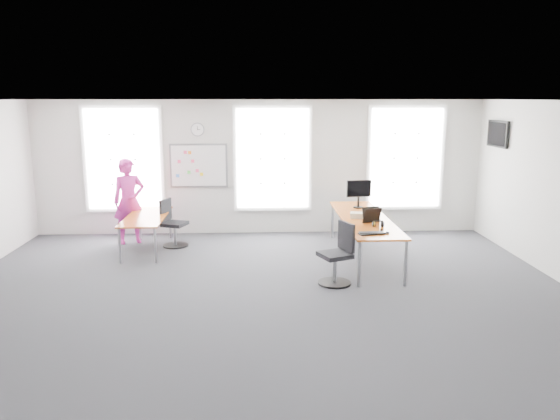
{
  "coord_description": "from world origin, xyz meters",
  "views": [
    {
      "loc": [
        -0.07,
        -8.18,
        3.04
      ],
      "look_at": [
        0.34,
        1.2,
        1.1
      ],
      "focal_mm": 35.0,
      "sensor_mm": 36.0,
      "label": 1
    }
  ],
  "objects_px": {
    "desk_left": "(146,219)",
    "person": "(129,201)",
    "chair_right": "(338,257)",
    "keyboard": "(372,233)",
    "chair_left": "(172,226)",
    "headphones": "(378,224)",
    "monitor": "(359,191)",
    "desk_right": "(364,220)"
  },
  "relations": [
    {
      "from": "desk_left",
      "to": "person",
      "type": "xyz_separation_m",
      "value": [
        -0.46,
        0.59,
        0.25
      ]
    },
    {
      "from": "desk_left",
      "to": "chair_right",
      "type": "distance_m",
      "value": 4.19
    },
    {
      "from": "desk_left",
      "to": "keyboard",
      "type": "xyz_separation_m",
      "value": [
        4.14,
        -2.06,
        0.17
      ]
    },
    {
      "from": "desk_left",
      "to": "keyboard",
      "type": "height_order",
      "value": "keyboard"
    },
    {
      "from": "desk_left",
      "to": "chair_left",
      "type": "relative_size",
      "value": 1.96
    },
    {
      "from": "desk_left",
      "to": "chair_right",
      "type": "relative_size",
      "value": 1.88
    },
    {
      "from": "keyboard",
      "to": "chair_left",
      "type": "bearing_deg",
      "value": 132.8
    },
    {
      "from": "keyboard",
      "to": "headphones",
      "type": "distance_m",
      "value": 0.56
    },
    {
      "from": "desk_left",
      "to": "keyboard",
      "type": "relative_size",
      "value": 4.34
    },
    {
      "from": "chair_right",
      "to": "monitor",
      "type": "bearing_deg",
      "value": 138.92
    },
    {
      "from": "person",
      "to": "chair_left",
      "type": "bearing_deg",
      "value": -40.63
    },
    {
      "from": "monitor",
      "to": "desk_right",
      "type": "bearing_deg",
      "value": -101.86
    },
    {
      "from": "chair_left",
      "to": "chair_right",
      "type": "bearing_deg",
      "value": -108.56
    },
    {
      "from": "keyboard",
      "to": "monitor",
      "type": "bearing_deg",
      "value": 70.57
    },
    {
      "from": "person",
      "to": "chair_right",
      "type": "bearing_deg",
      "value": -57.2
    },
    {
      "from": "desk_left",
      "to": "headphones",
      "type": "height_order",
      "value": "headphones"
    },
    {
      "from": "chair_right",
      "to": "headphones",
      "type": "bearing_deg",
      "value": 106.59
    },
    {
      "from": "chair_left",
      "to": "headphones",
      "type": "xyz_separation_m",
      "value": [
        3.88,
        -1.82,
        0.43
      ]
    },
    {
      "from": "chair_left",
      "to": "keyboard",
      "type": "distance_m",
      "value": 4.37
    },
    {
      "from": "chair_right",
      "to": "keyboard",
      "type": "xyz_separation_m",
      "value": [
        0.58,
        0.14,
        0.36
      ]
    },
    {
      "from": "chair_left",
      "to": "person",
      "type": "distance_m",
      "value": 1.09
    },
    {
      "from": "keyboard",
      "to": "monitor",
      "type": "xyz_separation_m",
      "value": [
        0.18,
        2.21,
        0.34
      ]
    },
    {
      "from": "chair_right",
      "to": "monitor",
      "type": "distance_m",
      "value": 2.57
    },
    {
      "from": "chair_right",
      "to": "chair_left",
      "type": "bearing_deg",
      "value": -151.8
    },
    {
      "from": "chair_left",
      "to": "headphones",
      "type": "height_order",
      "value": "chair_left"
    },
    {
      "from": "desk_right",
      "to": "person",
      "type": "xyz_separation_m",
      "value": [
        -4.73,
        1.37,
        0.15
      ]
    },
    {
      "from": "chair_left",
      "to": "headphones",
      "type": "bearing_deg",
      "value": -94.96
    },
    {
      "from": "headphones",
      "to": "monitor",
      "type": "relative_size",
      "value": 0.34
    },
    {
      "from": "desk_right",
      "to": "keyboard",
      "type": "relative_size",
      "value": 7.41
    },
    {
      "from": "desk_right",
      "to": "person",
      "type": "relative_size",
      "value": 1.84
    },
    {
      "from": "monitor",
      "to": "chair_right",
      "type": "bearing_deg",
      "value": -116.24
    },
    {
      "from": "person",
      "to": "headphones",
      "type": "bearing_deg",
      "value": -46.35
    },
    {
      "from": "chair_left",
      "to": "desk_right",
      "type": "bearing_deg",
      "value": -85.54
    },
    {
      "from": "keyboard",
      "to": "headphones",
      "type": "height_order",
      "value": "headphones"
    },
    {
      "from": "desk_right",
      "to": "monitor",
      "type": "relative_size",
      "value": 5.75
    },
    {
      "from": "desk_right",
      "to": "chair_left",
      "type": "bearing_deg",
      "value": 164.29
    },
    {
      "from": "chair_left",
      "to": "desk_left",
      "type": "bearing_deg",
      "value": 141.07
    },
    {
      "from": "desk_right",
      "to": "monitor",
      "type": "bearing_deg",
      "value": 86.37
    },
    {
      "from": "desk_right",
      "to": "chair_right",
      "type": "distance_m",
      "value": 1.61
    },
    {
      "from": "keyboard",
      "to": "headphones",
      "type": "xyz_separation_m",
      "value": [
        0.21,
        0.52,
        0.04
      ]
    },
    {
      "from": "desk_right",
      "to": "headphones",
      "type": "bearing_deg",
      "value": -83.32
    },
    {
      "from": "chair_left",
      "to": "keyboard",
      "type": "xyz_separation_m",
      "value": [
        3.67,
        -2.34,
        0.38
      ]
    }
  ]
}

